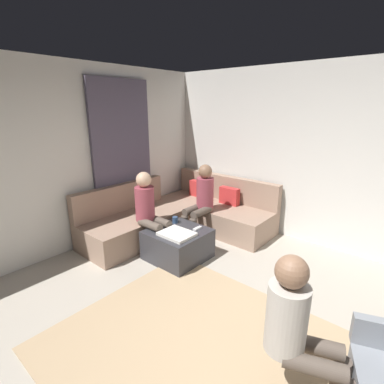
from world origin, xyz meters
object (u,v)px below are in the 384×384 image
at_px(ottoman, 178,244).
at_px(person_on_couch_side, 149,210).
at_px(coffee_mug, 175,220).
at_px(game_remote, 198,228).
at_px(person_on_armchair, 300,330).
at_px(person_on_couch_back, 201,199).
at_px(sectional_couch, 181,216).

xyz_separation_m(ottoman, person_on_couch_side, (-0.44, -0.12, 0.45)).
bearing_deg(coffee_mug, game_remote, 5.71).
bearing_deg(ottoman, person_on_couch_side, -164.65).
height_order(ottoman, person_on_armchair, person_on_armchair).
distance_m(coffee_mug, person_on_couch_back, 0.62).
bearing_deg(ottoman, sectional_couch, 129.32).
xyz_separation_m(sectional_couch, coffee_mug, (0.37, -0.53, 0.19)).
distance_m(coffee_mug, person_on_couch_side, 0.42).
xyz_separation_m(person_on_couch_back, person_on_couch_side, (-0.24, -0.89, 0.00)).
relative_size(ottoman, coffee_mug, 8.00).
xyz_separation_m(sectional_couch, ottoman, (0.59, -0.71, -0.07)).
bearing_deg(coffee_mug, person_on_couch_back, 87.94).
distance_m(sectional_couch, coffee_mug, 0.67).
height_order(coffee_mug, person_on_couch_side, person_on_couch_side).
relative_size(sectional_couch, person_on_couch_back, 2.12).
height_order(ottoman, coffee_mug, coffee_mug).
xyz_separation_m(game_remote, person_on_couch_back, (-0.38, 0.55, 0.23)).
xyz_separation_m(game_remote, person_on_couch_side, (-0.62, -0.34, 0.23)).
xyz_separation_m(ottoman, person_on_couch_back, (-0.20, 0.77, 0.45)).
xyz_separation_m(coffee_mug, person_on_armchair, (2.30, -1.17, 0.17)).
bearing_deg(person_on_couch_back, sectional_couch, 8.10).
bearing_deg(sectional_couch, person_on_couch_side, -79.97).
bearing_deg(sectional_couch, coffee_mug, -55.65).
xyz_separation_m(sectional_couch, person_on_couch_side, (0.15, -0.83, 0.38)).
bearing_deg(game_remote, coffee_mug, -174.29).
xyz_separation_m(sectional_couch, person_on_couch_back, (0.39, 0.06, 0.38)).
relative_size(sectional_couch, person_on_couch_side, 2.12).
bearing_deg(person_on_couch_side, coffee_mug, 144.04).
relative_size(game_remote, person_on_couch_side, 0.12).
xyz_separation_m(coffee_mug, game_remote, (0.40, 0.04, -0.04)).
relative_size(ottoman, person_on_couch_side, 0.63).
xyz_separation_m(ottoman, person_on_armchair, (2.08, -0.99, 0.43)).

